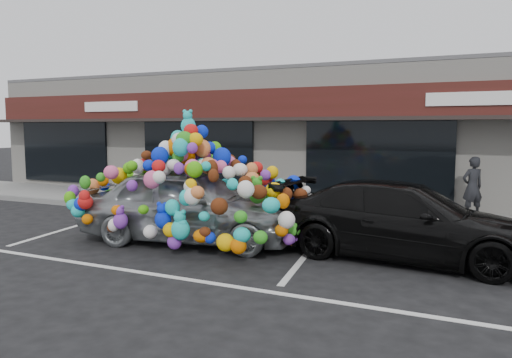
% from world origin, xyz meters
% --- Properties ---
extents(ground, '(90.00, 90.00, 0.00)m').
position_xyz_m(ground, '(0.00, 0.00, 0.00)').
color(ground, black).
rests_on(ground, ground).
extents(shop_building, '(24.00, 7.20, 4.31)m').
position_xyz_m(shop_building, '(0.00, 8.44, 2.16)').
color(shop_building, silver).
rests_on(shop_building, ground).
extents(sidewalk, '(26.00, 3.00, 0.15)m').
position_xyz_m(sidewalk, '(0.00, 4.00, 0.07)').
color(sidewalk, gray).
rests_on(sidewalk, ground).
extents(kerb, '(26.00, 0.18, 0.16)m').
position_xyz_m(kerb, '(0.00, 2.50, 0.07)').
color(kerb, slate).
rests_on(kerb, ground).
extents(parking_stripe_left, '(0.73, 4.37, 0.01)m').
position_xyz_m(parking_stripe_left, '(-3.20, 0.20, 0.00)').
color(parking_stripe_left, silver).
rests_on(parking_stripe_left, ground).
extents(parking_stripe_mid, '(0.73, 4.37, 0.01)m').
position_xyz_m(parking_stripe_mid, '(2.80, 0.20, 0.00)').
color(parking_stripe_mid, silver).
rests_on(parking_stripe_mid, ground).
extents(lane_line, '(14.00, 0.12, 0.01)m').
position_xyz_m(lane_line, '(2.00, -2.30, 0.00)').
color(lane_line, silver).
rests_on(lane_line, ground).
extents(toy_car, '(3.34, 5.19, 2.88)m').
position_xyz_m(toy_car, '(0.27, -0.07, 0.98)').
color(toy_car, '#9A9DA4').
rests_on(toy_car, ground).
extents(black_sedan, '(2.31, 4.99, 1.41)m').
position_xyz_m(black_sedan, '(4.56, 0.49, 0.71)').
color(black_sedan, black).
rests_on(black_sedan, ground).
extents(pedestrian_a, '(0.67, 0.63, 1.54)m').
position_xyz_m(pedestrian_a, '(5.56, 4.73, 0.92)').
color(pedestrian_a, black).
rests_on(pedestrian_a, sidewalk).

